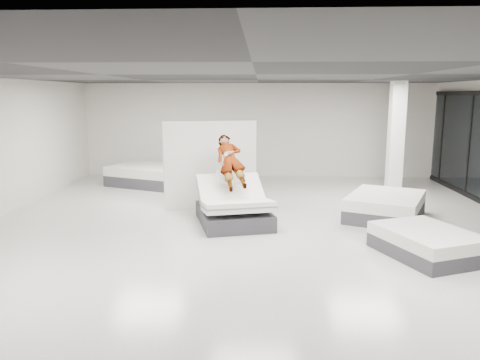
# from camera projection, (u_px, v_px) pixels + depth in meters

# --- Properties ---
(room) EXTENTS (14.00, 14.04, 3.20)m
(room) POSITION_uv_depth(u_px,v_px,m) (255.00, 157.00, 9.25)
(room) COLOR beige
(room) RESTS_ON ground
(hero_bed) EXTENTS (1.90, 2.24, 1.12)m
(hero_bed) POSITION_uv_depth(u_px,v_px,m) (234.00, 208.00, 10.32)
(hero_bed) COLOR #343439
(hero_bed) RESTS_ON floor
(person) EXTENTS (0.91, 1.44, 1.48)m
(person) POSITION_uv_depth(u_px,v_px,m) (231.00, 169.00, 10.47)
(person) COLOR slate
(person) RESTS_ON hero_bed
(remote) EXTENTS (0.08, 0.15, 0.08)m
(remote) POSITION_uv_depth(u_px,v_px,m) (244.00, 180.00, 10.21)
(remote) COLOR black
(remote) RESTS_ON person
(divider_panel) EXTENTS (2.26, 0.98, 2.17)m
(divider_panel) POSITION_uv_depth(u_px,v_px,m) (211.00, 165.00, 11.73)
(divider_panel) COLOR silver
(divider_panel) RESTS_ON floor
(flat_bed_right_far) EXTENTS (2.23, 2.48, 0.56)m
(flat_bed_right_far) POSITION_uv_depth(u_px,v_px,m) (385.00, 206.00, 10.77)
(flat_bed_right_far) COLOR #343439
(flat_bed_right_far) RESTS_ON floor
(flat_bed_right_near) EXTENTS (1.86, 2.10, 0.48)m
(flat_bed_right_near) POSITION_uv_depth(u_px,v_px,m) (427.00, 243.00, 8.25)
(flat_bed_right_near) COLOR #343439
(flat_bed_right_near) RESTS_ON floor
(flat_bed_left_far) EXTENTS (2.73, 2.41, 0.62)m
(flat_bed_left_far) POSITION_uv_depth(u_px,v_px,m) (150.00, 175.00, 14.76)
(flat_bed_left_far) COLOR #343439
(flat_bed_left_far) RESTS_ON floor
(column) EXTENTS (0.40, 0.40, 3.20)m
(column) POSITION_uv_depth(u_px,v_px,m) (396.00, 137.00, 13.49)
(column) COLOR white
(column) RESTS_ON floor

